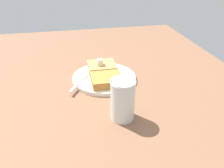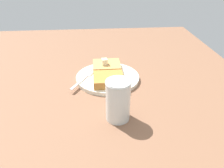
# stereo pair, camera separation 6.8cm
# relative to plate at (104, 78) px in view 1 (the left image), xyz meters

# --- Properties ---
(table_surface) EXTENTS (1.21, 1.21, 0.02)m
(table_surface) POSITION_rel_plate_xyz_m (-0.04, -0.08, -0.02)
(table_surface) COLOR brown
(table_surface) RESTS_ON ground
(plate) EXTENTS (0.23, 0.23, 0.01)m
(plate) POSITION_rel_plate_xyz_m (0.00, 0.00, 0.00)
(plate) COLOR silver
(plate) RESTS_ON table_surface
(toast_slice_left) EXTENTS (0.09, 0.10, 0.03)m
(toast_slice_left) POSITION_rel_plate_xyz_m (-0.05, -0.00, 0.02)
(toast_slice_left) COLOR tan
(toast_slice_left) RESTS_ON plate
(toast_slice_middle) EXTENTS (0.09, 0.10, 0.03)m
(toast_slice_middle) POSITION_rel_plate_xyz_m (0.05, 0.00, 0.02)
(toast_slice_middle) COLOR #B77935
(toast_slice_middle) RESTS_ON plate
(butter_pat_primary) EXTENTS (0.02, 0.02, 0.02)m
(butter_pat_primary) POSITION_rel_plate_xyz_m (-0.04, -0.01, 0.04)
(butter_pat_primary) COLOR beige
(butter_pat_primary) RESTS_ON toast_slice_left
(fork) EXTENTS (0.15, 0.09, 0.00)m
(fork) POSITION_rel_plate_xyz_m (0.01, -0.08, 0.01)
(fork) COLOR silver
(fork) RESTS_ON plate
(syrup_jar) EXTENTS (0.07, 0.07, 0.12)m
(syrup_jar) POSITION_rel_plate_xyz_m (0.22, 0.01, 0.05)
(syrup_jar) COLOR #5B280C
(syrup_jar) RESTS_ON table_surface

